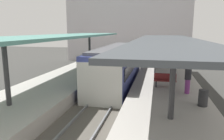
{
  "coord_description": "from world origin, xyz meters",
  "views": [
    {
      "loc": [
        3.18,
        -13.47,
        4.6
      ],
      "look_at": [
        -0.22,
        2.24,
        1.56
      ],
      "focal_mm": 34.07,
      "sensor_mm": 36.0,
      "label": 1
    }
  ],
  "objects_px": {
    "commuter_train": "(118,66)",
    "platform_sign": "(155,58)",
    "litter_bin": "(203,98)",
    "passenger_near_bench": "(188,79)",
    "platform_bench": "(165,80)"
  },
  "relations": [
    {
      "from": "commuter_train",
      "to": "platform_sign",
      "type": "xyz_separation_m",
      "value": [
        3.02,
        -1.26,
        0.9
      ]
    },
    {
      "from": "litter_bin",
      "to": "passenger_near_bench",
      "type": "bearing_deg",
      "value": 103.15
    },
    {
      "from": "platform_bench",
      "to": "litter_bin",
      "type": "xyz_separation_m",
      "value": [
        1.68,
        -3.2,
        -0.06
      ]
    },
    {
      "from": "commuter_train",
      "to": "platform_bench",
      "type": "bearing_deg",
      "value": -41.41
    },
    {
      "from": "platform_sign",
      "to": "litter_bin",
      "type": "relative_size",
      "value": 2.76
    },
    {
      "from": "commuter_train",
      "to": "platform_sign",
      "type": "bearing_deg",
      "value": -22.61
    },
    {
      "from": "commuter_train",
      "to": "platform_bench",
      "type": "xyz_separation_m",
      "value": [
        3.7,
        -3.27,
        -0.26
      ]
    },
    {
      "from": "platform_bench",
      "to": "litter_bin",
      "type": "relative_size",
      "value": 1.75
    },
    {
      "from": "platform_bench",
      "to": "commuter_train",
      "type": "bearing_deg",
      "value": 138.59
    },
    {
      "from": "platform_sign",
      "to": "passenger_near_bench",
      "type": "distance_m",
      "value": 3.8
    },
    {
      "from": "commuter_train",
      "to": "passenger_near_bench",
      "type": "bearing_deg",
      "value": -42.2
    },
    {
      "from": "commuter_train",
      "to": "passenger_near_bench",
      "type": "distance_m",
      "value": 6.64
    },
    {
      "from": "platform_bench",
      "to": "platform_sign",
      "type": "bearing_deg",
      "value": 108.82
    },
    {
      "from": "platform_sign",
      "to": "litter_bin",
      "type": "height_order",
      "value": "platform_sign"
    },
    {
      "from": "litter_bin",
      "to": "platform_sign",
      "type": "bearing_deg",
      "value": 114.44
    }
  ]
}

